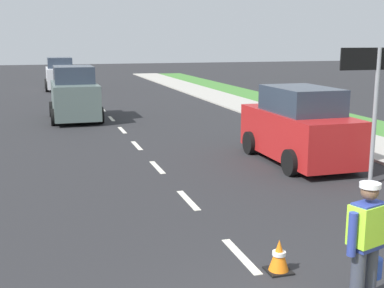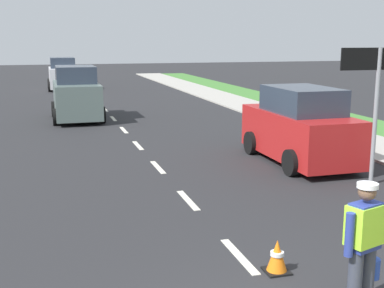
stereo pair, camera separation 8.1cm
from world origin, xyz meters
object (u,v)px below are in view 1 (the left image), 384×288
at_px(road_worker, 367,239).
at_px(traffic_cone_far, 279,256).
at_px(car_oncoming_third, 60,75).
at_px(lane_direction_sign, 368,83).
at_px(car_parked_curbside, 299,127).
at_px(car_oncoming_second, 74,95).

distance_m(road_worker, traffic_cone_far, 1.54).
bearing_deg(car_oncoming_third, lane_direction_sign, -77.56).
xyz_separation_m(road_worker, car_oncoming_third, (-2.41, 31.12, 0.08)).
xyz_separation_m(road_worker, traffic_cone_far, (-0.57, 1.26, -0.68)).
xyz_separation_m(lane_direction_sign, car_parked_curbside, (-0.34, 2.52, -1.43)).
distance_m(lane_direction_sign, car_oncoming_third, 26.86).
bearing_deg(traffic_cone_far, lane_direction_sign, 42.99).
bearing_deg(lane_direction_sign, traffic_cone_far, -137.01).
height_order(road_worker, car_oncoming_third, car_oncoming_third).
bearing_deg(traffic_cone_far, car_oncoming_second, 96.63).
height_order(traffic_cone_far, car_parked_curbside, car_parked_curbside).
distance_m(lane_direction_sign, car_parked_curbside, 2.92).
bearing_deg(lane_direction_sign, road_worker, -124.36).
bearing_deg(car_oncoming_second, car_parked_curbside, -60.53).
xyz_separation_m(traffic_cone_far, car_oncoming_second, (-1.84, 15.82, 0.81)).
height_order(car_oncoming_second, car_oncoming_third, car_oncoming_second).
distance_m(traffic_cone_far, car_oncoming_third, 29.93).
bearing_deg(road_worker, car_parked_curbside, 67.86).
relative_size(lane_direction_sign, car_parked_curbside, 0.76).
distance_m(traffic_cone_far, car_parked_curbside, 7.20).
bearing_deg(road_worker, car_oncoming_second, 98.03).
bearing_deg(car_parked_curbside, traffic_cone_far, -120.17).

